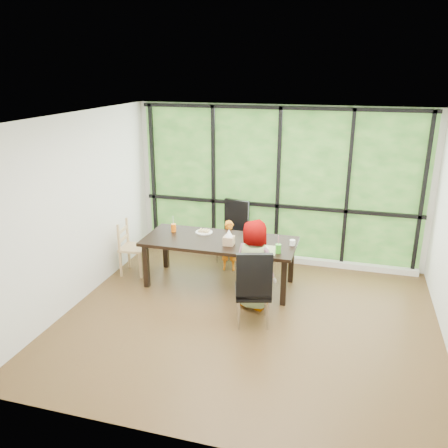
# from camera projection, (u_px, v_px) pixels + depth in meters

# --- Properties ---
(ground) EXTENTS (5.00, 5.00, 0.00)m
(ground) POSITION_uv_depth(u_px,v_px,m) (248.00, 320.00, 6.31)
(ground) COLOR black
(ground) RESTS_ON ground
(back_wall) EXTENTS (5.00, 0.00, 5.00)m
(back_wall) POSITION_uv_depth(u_px,v_px,m) (279.00, 185.00, 7.92)
(back_wall) COLOR silver
(back_wall) RESTS_ON ground
(foliage_backdrop) EXTENTS (4.80, 0.02, 2.65)m
(foliage_backdrop) POSITION_uv_depth(u_px,v_px,m) (278.00, 186.00, 7.90)
(foliage_backdrop) COLOR #24491B
(foliage_backdrop) RESTS_ON back_wall
(window_mullions) EXTENTS (4.80, 0.06, 2.65)m
(window_mullions) POSITION_uv_depth(u_px,v_px,m) (278.00, 186.00, 7.87)
(window_mullions) COLOR black
(window_mullions) RESTS_ON back_wall
(window_sill) EXTENTS (4.80, 0.12, 0.10)m
(window_sill) POSITION_uv_depth(u_px,v_px,m) (275.00, 257.00, 8.25)
(window_sill) COLOR silver
(window_sill) RESTS_ON ground
(dining_table) EXTENTS (2.35, 1.00, 0.75)m
(dining_table) POSITION_uv_depth(u_px,v_px,m) (220.00, 262.00, 7.24)
(dining_table) COLOR black
(dining_table) RESTS_ON ground
(chair_window_leather) EXTENTS (0.55, 0.55, 1.08)m
(chair_window_leather) POSITION_uv_depth(u_px,v_px,m) (232.00, 232.00, 8.05)
(chair_window_leather) COLOR black
(chair_window_leather) RESTS_ON ground
(chair_interior_leather) EXTENTS (0.57, 0.57, 1.08)m
(chair_interior_leather) POSITION_uv_depth(u_px,v_px,m) (253.00, 286.00, 6.08)
(chair_interior_leather) COLOR black
(chair_interior_leather) RESTS_ON ground
(chair_end_beech) EXTENTS (0.43, 0.45, 0.90)m
(chair_end_beech) POSITION_uv_depth(u_px,v_px,m) (134.00, 248.00, 7.61)
(chair_end_beech) COLOR tan
(chair_end_beech) RESTS_ON ground
(child_toddler) EXTENTS (0.35, 0.27, 0.87)m
(child_toddler) POSITION_uv_depth(u_px,v_px,m) (229.00, 246.00, 7.75)
(child_toddler) COLOR orange
(child_toddler) RESTS_ON ground
(child_older) EXTENTS (0.73, 0.59, 1.30)m
(child_older) POSITION_uv_depth(u_px,v_px,m) (256.00, 265.00, 6.47)
(child_older) COLOR gray
(child_older) RESTS_ON ground
(placemat) EXTENTS (0.51, 0.37, 0.01)m
(placemat) POSITION_uv_depth(u_px,v_px,m) (260.00, 249.00, 6.74)
(placemat) COLOR tan
(placemat) RESTS_ON dining_table
(plate_far) EXTENTS (0.27, 0.27, 0.02)m
(plate_far) POSITION_uv_depth(u_px,v_px,m) (204.00, 232.00, 7.42)
(plate_far) COLOR white
(plate_far) RESTS_ON dining_table
(plate_near) EXTENTS (0.25, 0.25, 0.02)m
(plate_near) POSITION_uv_depth(u_px,v_px,m) (260.00, 248.00, 6.76)
(plate_near) COLOR white
(plate_near) RESTS_ON dining_table
(orange_cup) EXTENTS (0.08, 0.08, 0.13)m
(orange_cup) POSITION_uv_depth(u_px,v_px,m) (174.00, 228.00, 7.46)
(orange_cup) COLOR orange
(orange_cup) RESTS_ON dining_table
(green_cup) EXTENTS (0.08, 0.08, 0.13)m
(green_cup) POSITION_uv_depth(u_px,v_px,m) (278.00, 249.00, 6.60)
(green_cup) COLOR green
(green_cup) RESTS_ON dining_table
(white_mug) EXTENTS (0.08, 0.08, 0.08)m
(white_mug) POSITION_uv_depth(u_px,v_px,m) (292.00, 243.00, 6.89)
(white_mug) COLOR white
(white_mug) RESTS_ON dining_table
(tissue_box) EXTENTS (0.15, 0.15, 0.13)m
(tissue_box) POSITION_uv_depth(u_px,v_px,m) (229.00, 241.00, 6.90)
(tissue_box) COLOR tan
(tissue_box) RESTS_ON dining_table
(crepe_rolls_far) EXTENTS (0.20, 0.12, 0.04)m
(crepe_rolls_far) POSITION_uv_depth(u_px,v_px,m) (204.00, 231.00, 7.41)
(crepe_rolls_far) COLOR tan
(crepe_rolls_far) RESTS_ON plate_far
(crepe_rolls_near) EXTENTS (0.05, 0.12, 0.04)m
(crepe_rolls_near) POSITION_uv_depth(u_px,v_px,m) (260.00, 247.00, 6.75)
(crepe_rolls_near) COLOR tan
(crepe_rolls_near) RESTS_ON plate_near
(straw_white) EXTENTS (0.01, 0.04, 0.20)m
(straw_white) POSITION_uv_depth(u_px,v_px,m) (173.00, 222.00, 7.42)
(straw_white) COLOR white
(straw_white) RESTS_ON orange_cup
(straw_pink) EXTENTS (0.01, 0.04, 0.20)m
(straw_pink) POSITION_uv_depth(u_px,v_px,m) (278.00, 242.00, 6.56)
(straw_pink) COLOR pink
(straw_pink) RESTS_ON green_cup
(tissue) EXTENTS (0.12, 0.12, 0.11)m
(tissue) POSITION_uv_depth(u_px,v_px,m) (229.00, 233.00, 6.86)
(tissue) COLOR white
(tissue) RESTS_ON tissue_box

